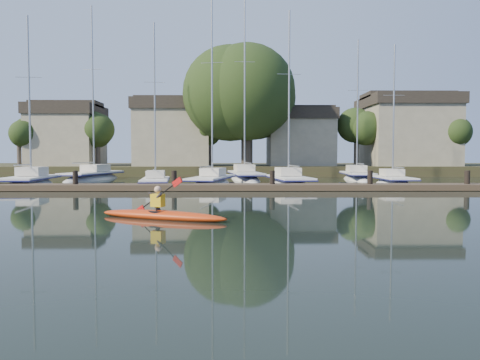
{
  "coord_description": "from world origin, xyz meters",
  "views": [
    {
      "loc": [
        0.69,
        -14.51,
        2.12
      ],
      "look_at": [
        0.9,
        3.06,
        1.2
      ],
      "focal_mm": 35.0,
      "sensor_mm": 36.0,
      "label": 1
    }
  ],
  "objects_px": {
    "sailboat_2": "(211,188)",
    "sailboat_5": "(93,182)",
    "kayak": "(161,213)",
    "sailboat_6": "(245,182)",
    "sailboat_0": "(30,189)",
    "dock": "(223,187)",
    "sailboat_3": "(289,188)",
    "sailboat_7": "(357,182)",
    "sailboat_1": "(155,189)",
    "sailboat_4": "(393,187)"
  },
  "relations": [
    {
      "from": "sailboat_1",
      "to": "sailboat_5",
      "type": "xyz_separation_m",
      "value": [
        -7.01,
        8.9,
        -0.04
      ]
    },
    {
      "from": "sailboat_2",
      "to": "sailboat_3",
      "type": "xyz_separation_m",
      "value": [
        5.55,
        -0.59,
        -0.02
      ]
    },
    {
      "from": "dock",
      "to": "sailboat_1",
      "type": "relative_size",
      "value": 2.74
    },
    {
      "from": "dock",
      "to": "sailboat_5",
      "type": "height_order",
      "value": "sailboat_5"
    },
    {
      "from": "sailboat_5",
      "to": "sailboat_7",
      "type": "xyz_separation_m",
      "value": [
        23.32,
        -0.14,
        0.0
      ]
    },
    {
      "from": "sailboat_2",
      "to": "sailboat_6",
      "type": "bearing_deg",
      "value": 81.71
    },
    {
      "from": "kayak",
      "to": "dock",
      "type": "xyz_separation_m",
      "value": [
        1.76,
        12.92,
        0.02
      ]
    },
    {
      "from": "dock",
      "to": "sailboat_1",
      "type": "bearing_deg",
      "value": 141.39
    },
    {
      "from": "sailboat_0",
      "to": "sailboat_6",
      "type": "height_order",
      "value": "sailboat_6"
    },
    {
      "from": "sailboat_3",
      "to": "sailboat_4",
      "type": "height_order",
      "value": "sailboat_3"
    },
    {
      "from": "kayak",
      "to": "sailboat_2",
      "type": "bearing_deg",
      "value": 110.98
    },
    {
      "from": "sailboat_5",
      "to": "sailboat_6",
      "type": "bearing_deg",
      "value": 9.57
    },
    {
      "from": "sailboat_0",
      "to": "sailboat_4",
      "type": "bearing_deg",
      "value": -2.28
    },
    {
      "from": "dock",
      "to": "sailboat_6",
      "type": "bearing_deg",
      "value": 82.72
    },
    {
      "from": "sailboat_4",
      "to": "sailboat_5",
      "type": "height_order",
      "value": "sailboat_5"
    },
    {
      "from": "dock",
      "to": "sailboat_3",
      "type": "relative_size",
      "value": 2.49
    },
    {
      "from": "sailboat_2",
      "to": "sailboat_5",
      "type": "bearing_deg",
      "value": 155.79
    },
    {
      "from": "sailboat_3",
      "to": "sailboat_5",
      "type": "xyz_separation_m",
      "value": [
        -16.38,
        8.17,
        -0.0
      ]
    },
    {
      "from": "sailboat_4",
      "to": "dock",
      "type": "bearing_deg",
      "value": -154.97
    },
    {
      "from": "sailboat_0",
      "to": "sailboat_1",
      "type": "bearing_deg",
      "value": -6.31
    },
    {
      "from": "sailboat_5",
      "to": "sailboat_6",
      "type": "xyz_separation_m",
      "value": [
        13.41,
        -0.09,
        0.0
      ]
    },
    {
      "from": "sailboat_5",
      "to": "sailboat_6",
      "type": "distance_m",
      "value": 13.41
    },
    {
      "from": "sailboat_5",
      "to": "sailboat_6",
      "type": "height_order",
      "value": "sailboat_6"
    },
    {
      "from": "sailboat_2",
      "to": "sailboat_0",
      "type": "bearing_deg",
      "value": -164.08
    },
    {
      "from": "sailboat_2",
      "to": "sailboat_4",
      "type": "height_order",
      "value": "sailboat_2"
    },
    {
      "from": "sailboat_3",
      "to": "sailboat_0",
      "type": "bearing_deg",
      "value": 176.0
    },
    {
      "from": "kayak",
      "to": "sailboat_5",
      "type": "xyz_separation_m",
      "value": [
        -10.04,
        25.65,
        -0.39
      ]
    },
    {
      "from": "sailboat_1",
      "to": "sailboat_5",
      "type": "distance_m",
      "value": 11.33
    },
    {
      "from": "sailboat_4",
      "to": "sailboat_5",
      "type": "distance_m",
      "value": 25.17
    },
    {
      "from": "kayak",
      "to": "sailboat_3",
      "type": "relative_size",
      "value": 0.34
    },
    {
      "from": "dock",
      "to": "sailboat_7",
      "type": "bearing_deg",
      "value": 47.52
    },
    {
      "from": "sailboat_6",
      "to": "sailboat_7",
      "type": "xyz_separation_m",
      "value": [
        9.91,
        -0.06,
        0.0
      ]
    },
    {
      "from": "sailboat_0",
      "to": "sailboat_3",
      "type": "distance_m",
      "value": 18.09
    },
    {
      "from": "dock",
      "to": "sailboat_0",
      "type": "relative_size",
      "value": 2.58
    },
    {
      "from": "sailboat_0",
      "to": "sailboat_5",
      "type": "distance_m",
      "value": 8.87
    },
    {
      "from": "sailboat_3",
      "to": "sailboat_7",
      "type": "distance_m",
      "value": 10.62
    },
    {
      "from": "dock",
      "to": "sailboat_0",
      "type": "height_order",
      "value": "sailboat_0"
    },
    {
      "from": "dock",
      "to": "sailboat_7",
      "type": "distance_m",
      "value": 17.07
    },
    {
      "from": "sailboat_1",
      "to": "sailboat_2",
      "type": "xyz_separation_m",
      "value": [
        3.82,
        1.32,
        -0.02
      ]
    },
    {
      "from": "sailboat_1",
      "to": "sailboat_3",
      "type": "bearing_deg",
      "value": -2.26
    },
    {
      "from": "sailboat_3",
      "to": "dock",
      "type": "bearing_deg",
      "value": -140.81
    },
    {
      "from": "sailboat_4",
      "to": "sailboat_3",
      "type": "bearing_deg",
      "value": -172.99
    },
    {
      "from": "sailboat_0",
      "to": "sailboat_4",
      "type": "xyz_separation_m",
      "value": [
        25.74,
        1.24,
        0.03
      ]
    },
    {
      "from": "sailboat_3",
      "to": "sailboat_1",
      "type": "bearing_deg",
      "value": 178.76
    },
    {
      "from": "sailboat_4",
      "to": "sailboat_5",
      "type": "xyz_separation_m",
      "value": [
        -24.03,
        7.47,
        -0.02
      ]
    },
    {
      "from": "kayak",
      "to": "sailboat_5",
      "type": "height_order",
      "value": "sailboat_5"
    },
    {
      "from": "sailboat_2",
      "to": "sailboat_5",
      "type": "relative_size",
      "value": 0.91
    },
    {
      "from": "kayak",
      "to": "sailboat_3",
      "type": "distance_m",
      "value": 18.6
    },
    {
      "from": "sailboat_0",
      "to": "sailboat_2",
      "type": "bearing_deg",
      "value": 0.11
    },
    {
      "from": "sailboat_6",
      "to": "sailboat_0",
      "type": "bearing_deg",
      "value": -156.39
    }
  ]
}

